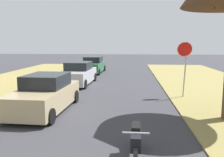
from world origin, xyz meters
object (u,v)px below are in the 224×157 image
Objects in this scene: stop_sign_far at (185,57)px; parked_motorcycle at (136,141)px; parked_sedan_silver at (78,74)px; parked_sedan_tan at (45,94)px; parked_sedan_green at (93,65)px.

stop_sign_far is 1.43× the size of parked_motorcycle.
stop_sign_far is 7.68m from parked_sedan_silver.
stop_sign_far reaches higher than parked_sedan_silver.
parked_sedan_silver is (-6.57, 3.69, -1.45)m from stop_sign_far.
parked_sedan_tan is 5.62m from parked_motorcycle.
stop_sign_far is 12.32m from parked_sedan_green.
parked_motorcycle is (3.93, -10.91, -0.24)m from parked_sedan_silver.
parked_motorcycle is (3.94, -17.52, -0.24)m from parked_sedan_green.
parked_sedan_green is (-0.12, 13.42, 0.00)m from parked_sedan_tan.
stop_sign_far is at bearing -29.33° from parked_sedan_silver.
stop_sign_far is 7.32m from parked_sedan_tan.
parked_sedan_tan is at bearing -89.14° from parked_sedan_silver.
parked_sedan_green is at bearing 90.12° from parked_sedan_silver.
parked_sedan_green reaches higher than parked_motorcycle.
parked_sedan_tan is 1.00× the size of parked_sedan_green.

